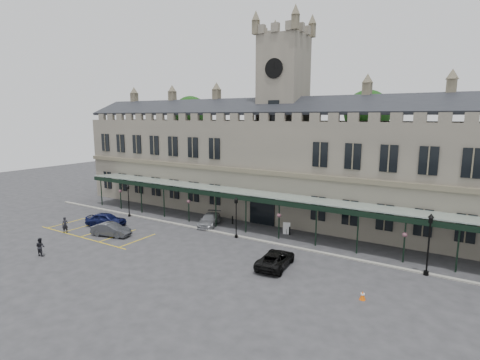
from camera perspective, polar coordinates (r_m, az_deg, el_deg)
The scene contains 21 objects.
ground at distance 35.71m, azimuth -5.20°, elevation -10.94°, with size 140.00×140.00×0.00m, color #2D2D30.
station_building at distance 47.46m, azimuth 6.35°, elevation 2.27°, with size 60.00×10.36×17.30m.
clock_tower at distance 47.14m, azimuth 6.55°, elevation 10.32°, with size 5.60×5.60×24.80m.
canopy at distance 40.90m, azimuth 1.09°, elevation -4.68°, with size 50.00×4.10×4.30m.
kerb at distance 39.95m, azimuth -0.38°, elevation -8.53°, with size 60.00×0.40×0.12m, color gray.
parking_markings at distance 44.30m, azimuth -21.15°, elevation -7.44°, with size 16.00×6.00×0.01m, color gold, non-canonical shape.
tree_behind_left at distance 66.68m, azimuth -7.53°, elevation 9.86°, with size 6.00×6.00×16.00m.
tree_behind_mid at distance 53.00m, azimuth 18.80°, elevation 9.48°, with size 6.00×6.00×16.00m.
lamp_post_left at distance 49.14m, azimuth -16.63°, elevation -2.55°, with size 0.40×0.40×4.18m.
lamp_post_mid at distance 38.90m, azimuth -0.59°, elevation -5.15°, with size 0.41×0.41×4.36m.
lamp_post_right at distance 33.34m, azimuth 26.86°, elevation -8.01°, with size 0.48×0.48×5.09m.
traffic_cone at distance 28.40m, azimuth 18.18°, elevation -16.36°, with size 0.41×0.41×0.65m.
sign_board at distance 40.84m, azimuth 7.11°, elevation -7.34°, with size 0.75×0.29×1.32m.
bollard_left at distance 44.28m, azimuth -1.15°, elevation -6.13°, with size 0.17×0.17×0.95m, color black.
bollard_right at distance 40.74m, azimuth 7.58°, elevation -7.69°, with size 0.16×0.16×0.87m, color black.
car_left_a at distance 46.15m, azimuth -19.74°, elevation -5.66°, with size 1.85×4.59×1.56m, color #0D123B.
car_left_b at distance 42.23m, azimuth -19.06°, elevation -7.15°, with size 1.48×4.24×1.40m, color #34363C.
car_taxi at distance 43.89m, azimuth -4.69°, elevation -6.05°, with size 1.86×4.57×1.33m, color gray.
car_van at distance 32.36m, azimuth 5.43°, elevation -11.90°, with size 2.25×4.87×1.35m, color black.
person_a at distance 45.16m, azimuth -25.11°, elevation -6.24°, with size 0.64×0.42×1.75m, color black.
person_b at distance 39.01m, azimuth -28.14°, elevation -8.97°, with size 0.82×0.64×1.69m, color black.
Camera 1 is at (20.30, -26.55, 12.59)m, focal length 28.00 mm.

